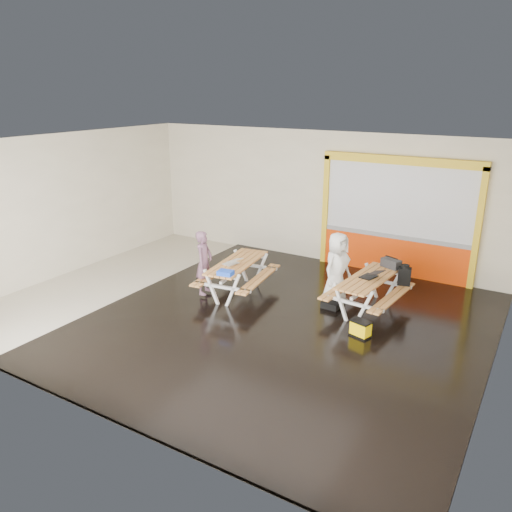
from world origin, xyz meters
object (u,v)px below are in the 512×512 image
Objects in this scene: person_left at (204,263)px; backpack at (404,275)px; laptop_right at (371,275)px; toolbox at (391,263)px; laptop_left at (232,262)px; fluke_bag at (361,329)px; blue_pouch at (226,273)px; person_right at (337,268)px; picnic_table_left at (237,270)px; picnic_table_right at (368,285)px; dark_case at (331,305)px.

person_left is 4.37m from backpack.
laptop_right is 0.85m from toolbox.
laptop_left is at bearing -164.18° from laptop_right.
person_left is 3.42× the size of fluke_bag.
blue_pouch is at bearing -175.67° from fluke_bag.
fluke_bag is (1.05, -1.32, -0.62)m from person_right.
laptop_right is at bearing 12.28° from picnic_table_left.
picnic_table_right is at bearing -104.15° from toolbox.
person_right is 2.30m from laptop_left.
picnic_table_left is 3.25m from fluke_bag.
dark_case is at bearing -141.00° from backpack.
laptop_right is at bearing -84.51° from person_left.
picnic_table_right reaches higher than dark_case.
backpack is (0.35, -0.13, -0.16)m from toolbox.
toolbox is (3.08, 1.47, 0.27)m from picnic_table_left.
laptop_right is at bearing -126.12° from backpack.
fluke_bag is at bearing -104.08° from person_left.
fluke_bag is at bearing -76.24° from picnic_table_right.
person_right is (2.12, 0.72, 0.21)m from picnic_table_left.
laptop_left is at bearing -73.78° from person_left.
laptop_left is (0.00, -0.19, 0.24)m from picnic_table_left.
fluke_bag is at bearing -127.52° from person_right.
toolbox reaches higher than laptop_right.
laptop_right reaches higher than blue_pouch.
dark_case is at bearing 137.19° from fluke_bag.
person_right is 0.81m from dark_case.
laptop_right is 3.03m from blue_pouch.
picnic_table_left is 3.42m from toolbox.
toolbox is (0.21, 0.82, 0.28)m from picnic_table_right.
laptop_left reaches higher than picnic_table_left.
laptop_right is 1.53× the size of blue_pouch.
person_right reaches higher than toolbox.
dark_case is (2.17, 0.52, -0.73)m from laptop_left.
laptop_right is at bearing 101.94° from fluke_bag.
person_left is at bearing -151.21° from laptop_left.
picnic_table_left is at bearing -154.49° from toolbox.
blue_pouch is at bearing -150.88° from picnic_table_right.
dark_case is at bearing 8.51° from picnic_table_left.
dark_case is at bearing 13.36° from laptop_left.
blue_pouch is (-2.62, -1.46, 0.24)m from picnic_table_right.
laptop_left is 3.74m from backpack.
blue_pouch is (-1.87, -1.54, 0.02)m from person_right.
toolbox is (0.16, 0.83, 0.04)m from laptop_right.
blue_pouch is 2.36m from dark_case.
backpack is at bearing 82.59° from fluke_bag.
person_right reaches higher than backpack.
blue_pouch is at bearing -145.92° from backpack.
person_right is 1.21m from toolbox.
person_left is 3.94× the size of dark_case.
laptop_left is 3.49m from toolbox.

